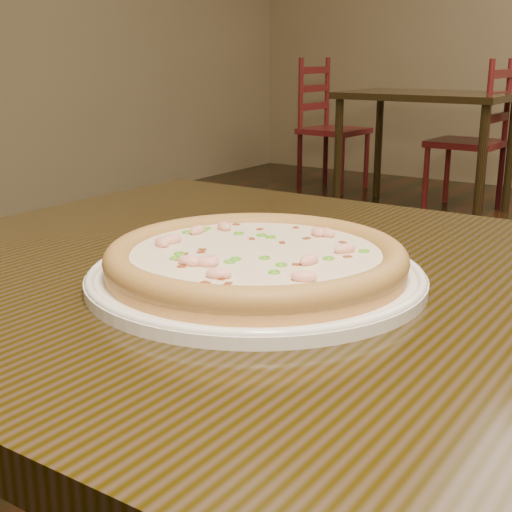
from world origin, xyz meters
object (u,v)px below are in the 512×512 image
Objects in this scene: pizza at (256,259)px; bg_table_left at (427,108)px; chair_a at (328,129)px; hero_table at (378,381)px; chair_b at (475,143)px; plate at (256,276)px.

bg_table_left is (-1.24, 3.72, -0.12)m from pizza.
chair_a reaches higher than pizza.
chair_b reaches higher than hero_table.
hero_table is 3.85× the size of pizza.
chair_b is at bearing -9.98° from chair_a.
plate reaches higher than hero_table.
hero_table is 1.20× the size of bg_table_left.
pizza reaches higher than hero_table.
chair_b is at bearing 105.93° from hero_table.
chair_a is 1.18m from chair_b.
plate reaches higher than bg_table_left.
chair_b is (-0.98, 3.92, -0.34)m from pizza.
chair_a is at bearing 117.49° from plate.
chair_b is at bearing 104.10° from plate.
bg_table_left is (-1.36, 3.67, 0.00)m from hero_table.
pizza is at bearing -144.66° from plate.
chair_a is at bearing 156.09° from bg_table_left.
plate is at bearing -157.38° from hero_table.
plate is 0.37× the size of chair_a.
pizza is at bearing -75.90° from chair_b.
hero_table is 4.03m from chair_b.
pizza is at bearing -71.61° from bg_table_left.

